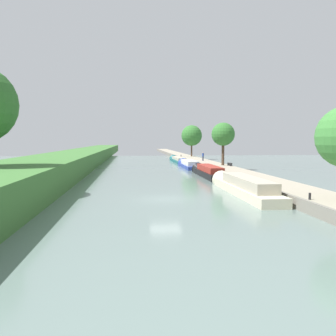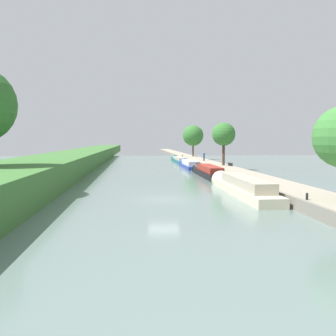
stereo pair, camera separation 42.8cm
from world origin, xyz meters
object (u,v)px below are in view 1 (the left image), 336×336
object	(u,v)px
narrowboat_black	(207,171)
mooring_bollard_near	(310,196)
mooring_bollard_far	(181,156)
person_walking	(203,156)
narrowboat_teal	(178,160)
park_bench	(230,164)
narrowboat_cream	(242,186)
narrowboat_blue	(188,164)

from	to	relation	value
narrowboat_black	mooring_bollard_near	size ratio (longest dim) A/B	29.99
mooring_bollard_far	person_walking	bearing A→B (deg)	-83.75
narrowboat_teal	mooring_bollard_near	size ratio (longest dim) A/B	37.21
mooring_bollard_far	park_bench	distance (m)	30.94
park_bench	mooring_bollard_near	bearing A→B (deg)	-96.00
person_walking	mooring_bollard_far	size ratio (longest dim) A/B	3.69
narrowboat_teal	narrowboat_cream	bearing A→B (deg)	-90.15
narrowboat_cream	mooring_bollard_near	size ratio (longest dim) A/B	33.40
mooring_bollard_near	narrowboat_cream	bearing A→B (deg)	102.84
narrowboat_black	park_bench	size ratio (longest dim) A/B	9.00
person_walking	mooring_bollard_near	size ratio (longest dim) A/B	3.69
narrowboat_blue	narrowboat_black	bearing A→B (deg)	-89.22
person_walking	park_bench	xyz separation A→B (m)	(1.37, -13.80, -0.53)
person_walking	park_bench	world-z (taller)	person_walking
narrowboat_black	narrowboat_blue	distance (m)	14.81
narrowboat_black	narrowboat_blue	bearing A→B (deg)	90.78
narrowboat_black	park_bench	distance (m)	8.56
mooring_bollard_near	mooring_bollard_far	distance (m)	61.51
mooring_bollard_near	park_bench	size ratio (longest dim) A/B	0.30
narrowboat_teal	mooring_bollard_near	distance (m)	53.81
person_walking	mooring_bollard_near	world-z (taller)	person_walking
narrowboat_teal	mooring_bollard_far	distance (m)	7.95
narrowboat_teal	person_walking	size ratio (longest dim) A/B	10.09
person_walking	mooring_bollard_near	bearing A→B (deg)	-92.39
narrowboat_blue	mooring_bollard_far	distance (m)	23.00
narrowboat_black	narrowboat_teal	world-z (taller)	narrowboat_black
narrowboat_teal	mooring_bollard_far	world-z (taller)	mooring_bollard_far
narrowboat_cream	park_bench	xyz separation A→B (m)	(5.14, 22.38, 0.51)
park_bench	narrowboat_black	bearing A→B (deg)	-125.58
narrowboat_cream	person_walking	xyz separation A→B (m)	(3.77, 36.18, 1.03)
narrowboat_black	narrowboat_teal	distance (m)	29.99
narrowboat_blue	mooring_bollard_near	world-z (taller)	narrowboat_blue
narrowboat_cream	mooring_bollard_near	bearing A→B (deg)	-77.16
narrowboat_blue	narrowboat_cream	bearing A→B (deg)	-89.94
narrowboat_cream	narrowboat_teal	xyz separation A→B (m)	(0.12, 45.42, -0.17)
narrowboat_cream	mooring_bollard_near	distance (m)	8.59
person_walking	mooring_bollard_far	distance (m)	17.08
narrowboat_teal	mooring_bollard_far	xyz separation A→B (m)	(1.79, 7.73, 0.56)
park_bench	narrowboat_teal	bearing A→B (deg)	102.29
narrowboat_cream	narrowboat_teal	world-z (taller)	narrowboat_cream
narrowboat_cream	mooring_bollard_far	xyz separation A→B (m)	(1.91, 53.15, 0.39)
mooring_bollard_far	narrowboat_teal	bearing A→B (deg)	-103.04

